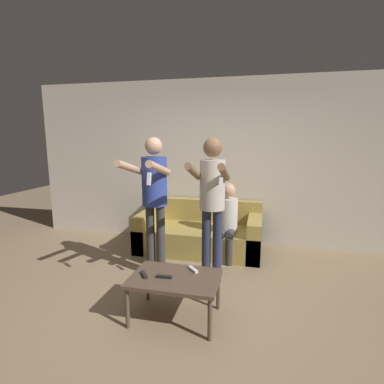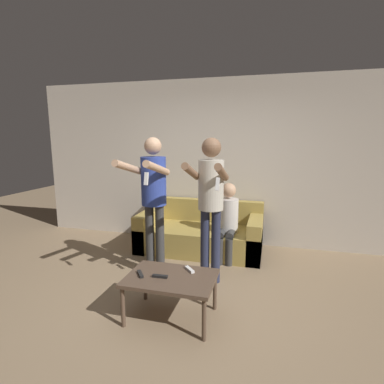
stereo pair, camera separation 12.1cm
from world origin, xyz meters
The scene contains 10 objects.
ground_plane centered at (0.00, 0.00, 0.00)m, with size 14.00×14.00×0.00m, color #937A5B.
wall_back centered at (0.00, 2.15, 1.35)m, with size 6.40×0.06×2.70m.
couch centered at (-0.15, 1.66, 0.26)m, with size 1.90×0.92×0.75m.
person_standing_left centered at (-0.51, 0.62, 1.11)m, with size 0.43×0.80×1.77m.
person_standing_right centered at (0.21, 0.62, 1.10)m, with size 0.42×0.70×1.76m.
person_seated centered at (0.30, 1.44, 0.60)m, with size 0.29×0.52×1.11m.
coffee_table centered at (-0.01, -0.21, 0.39)m, with size 0.86×0.59×0.43m.
remote_near centered at (-0.30, -0.26, 0.45)m, with size 0.12×0.14×0.02m.
remote_mid centered at (-0.10, -0.26, 0.45)m, with size 0.15×0.04×0.02m.
remote_far centered at (0.14, -0.04, 0.45)m, with size 0.13×0.14×0.02m.
Camera 2 is at (0.89, -2.77, 1.76)m, focal length 28.00 mm.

